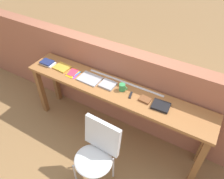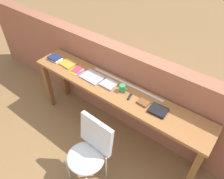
{
  "view_description": "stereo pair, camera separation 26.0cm",
  "coord_description": "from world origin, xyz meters",
  "px_view_note": "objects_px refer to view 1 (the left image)",
  "views": [
    {
      "loc": [
        0.99,
        -1.46,
        2.67
      ],
      "look_at": [
        0.0,
        0.25,
        0.9
      ],
      "focal_mm": 35.0,
      "sensor_mm": 36.0,
      "label": 1
    },
    {
      "loc": [
        1.21,
        -1.31,
        2.67
      ],
      "look_at": [
        0.0,
        0.25,
        0.9
      ],
      "focal_mm": 35.0,
      "sensor_mm": 36.0,
      "label": 2
    }
  ],
  "objects_px": {
    "book_stack_leftmost": "(48,63)",
    "book_open_centre": "(90,79)",
    "book_repair_rightmost": "(161,106)",
    "magazine_cycling": "(62,67)",
    "pamphlet_pile_colourful": "(73,73)",
    "chair_white_moulded": "(96,152)",
    "mug": "(122,87)",
    "leather_journal_brown": "(145,100)",
    "multitool_folded": "(131,95)"
  },
  "relations": [
    {
      "from": "book_stack_leftmost",
      "to": "pamphlet_pile_colourful",
      "type": "bearing_deg",
      "value": 0.2
    },
    {
      "from": "multitool_folded",
      "to": "book_repair_rightmost",
      "type": "distance_m",
      "value": 0.38
    },
    {
      "from": "pamphlet_pile_colourful",
      "to": "multitool_folded",
      "type": "distance_m",
      "value": 0.86
    },
    {
      "from": "book_open_centre",
      "to": "book_repair_rightmost",
      "type": "relative_size",
      "value": 1.48
    },
    {
      "from": "chair_white_moulded",
      "to": "multitool_folded",
      "type": "relative_size",
      "value": 8.1
    },
    {
      "from": "book_repair_rightmost",
      "to": "chair_white_moulded",
      "type": "bearing_deg",
      "value": -126.87
    },
    {
      "from": "book_stack_leftmost",
      "to": "book_open_centre",
      "type": "distance_m",
      "value": 0.71
    },
    {
      "from": "pamphlet_pile_colourful",
      "to": "leather_journal_brown",
      "type": "relative_size",
      "value": 1.48
    },
    {
      "from": "book_stack_leftmost",
      "to": "multitool_folded",
      "type": "relative_size",
      "value": 1.88
    },
    {
      "from": "pamphlet_pile_colourful",
      "to": "leather_journal_brown",
      "type": "distance_m",
      "value": 1.04
    },
    {
      "from": "magazine_cycling",
      "to": "multitool_folded",
      "type": "height_order",
      "value": "magazine_cycling"
    },
    {
      "from": "chair_white_moulded",
      "to": "magazine_cycling",
      "type": "bearing_deg",
      "value": 145.47
    },
    {
      "from": "leather_journal_brown",
      "to": "book_open_centre",
      "type": "bearing_deg",
      "value": -176.04
    },
    {
      "from": "magazine_cycling",
      "to": "book_stack_leftmost",
      "type": "bearing_deg",
      "value": -170.3
    },
    {
      "from": "multitool_folded",
      "to": "pamphlet_pile_colourful",
      "type": "bearing_deg",
      "value": -179.81
    },
    {
      "from": "magazine_cycling",
      "to": "book_repair_rightmost",
      "type": "xyz_separation_m",
      "value": [
        1.45,
        -0.02,
        0.0
      ]
    },
    {
      "from": "pamphlet_pile_colourful",
      "to": "book_repair_rightmost",
      "type": "relative_size",
      "value": 0.99
    },
    {
      "from": "pamphlet_pile_colourful",
      "to": "multitool_folded",
      "type": "xyz_separation_m",
      "value": [
        0.86,
        0.0,
        0.0
      ]
    },
    {
      "from": "book_open_centre",
      "to": "mug",
      "type": "xyz_separation_m",
      "value": [
        0.46,
        0.03,
        0.04
      ]
    },
    {
      "from": "book_stack_leftmost",
      "to": "magazine_cycling",
      "type": "bearing_deg",
      "value": 6.08
    },
    {
      "from": "book_stack_leftmost",
      "to": "book_open_centre",
      "type": "bearing_deg",
      "value": 1.17
    },
    {
      "from": "book_stack_leftmost",
      "to": "leather_journal_brown",
      "type": "bearing_deg",
      "value": 0.6
    },
    {
      "from": "chair_white_moulded",
      "to": "book_repair_rightmost",
      "type": "xyz_separation_m",
      "value": [
        0.44,
        0.67,
        0.37
      ]
    },
    {
      "from": "pamphlet_pile_colourful",
      "to": "book_repair_rightmost",
      "type": "height_order",
      "value": "book_repair_rightmost"
    },
    {
      "from": "book_open_centre",
      "to": "chair_white_moulded",
      "type": "bearing_deg",
      "value": -50.45
    },
    {
      "from": "leather_journal_brown",
      "to": "book_repair_rightmost",
      "type": "height_order",
      "value": "book_repair_rightmost"
    },
    {
      "from": "chair_white_moulded",
      "to": "pamphlet_pile_colourful",
      "type": "height_order",
      "value": "pamphlet_pile_colourful"
    },
    {
      "from": "magazine_cycling",
      "to": "book_open_centre",
      "type": "height_order",
      "value": "magazine_cycling"
    },
    {
      "from": "book_stack_leftmost",
      "to": "leather_journal_brown",
      "type": "xyz_separation_m",
      "value": [
        1.49,
        0.02,
        -0.01
      ]
    },
    {
      "from": "magazine_cycling",
      "to": "mug",
      "type": "relative_size",
      "value": 1.94
    },
    {
      "from": "mug",
      "to": "multitool_folded",
      "type": "bearing_deg",
      "value": -15.32
    },
    {
      "from": "magazine_cycling",
      "to": "pamphlet_pile_colourful",
      "type": "xyz_separation_m",
      "value": [
        0.21,
        -0.02,
        -0.0
      ]
    },
    {
      "from": "mug",
      "to": "book_repair_rightmost",
      "type": "distance_m",
      "value": 0.51
    },
    {
      "from": "multitool_folded",
      "to": "leather_journal_brown",
      "type": "distance_m",
      "value": 0.18
    },
    {
      "from": "book_open_centre",
      "to": "pamphlet_pile_colourful",
      "type": "bearing_deg",
      "value": -175.51
    },
    {
      "from": "pamphlet_pile_colourful",
      "to": "chair_white_moulded",
      "type": "bearing_deg",
      "value": -40.19
    },
    {
      "from": "chair_white_moulded",
      "to": "pamphlet_pile_colourful",
      "type": "distance_m",
      "value": 1.09
    },
    {
      "from": "chair_white_moulded",
      "to": "magazine_cycling",
      "type": "xyz_separation_m",
      "value": [
        -1.0,
        0.69,
        0.36
      ]
    },
    {
      "from": "book_repair_rightmost",
      "to": "book_open_centre",
      "type": "bearing_deg",
      "value": 176.24
    },
    {
      "from": "chair_white_moulded",
      "to": "mug",
      "type": "xyz_separation_m",
      "value": [
        -0.06,
        0.7,
        0.4
      ]
    },
    {
      "from": "leather_journal_brown",
      "to": "multitool_folded",
      "type": "bearing_deg",
      "value": -172.62
    },
    {
      "from": "magazine_cycling",
      "to": "book_open_centre",
      "type": "distance_m",
      "value": 0.47
    },
    {
      "from": "multitool_folded",
      "to": "book_repair_rightmost",
      "type": "xyz_separation_m",
      "value": [
        0.38,
        0.01,
        0.01
      ]
    },
    {
      "from": "multitool_folded",
      "to": "book_open_centre",
      "type": "bearing_deg",
      "value": 179.03
    },
    {
      "from": "book_stack_leftmost",
      "to": "mug",
      "type": "distance_m",
      "value": 1.18
    },
    {
      "from": "multitool_folded",
      "to": "book_repair_rightmost",
      "type": "relative_size",
      "value": 0.56
    },
    {
      "from": "chair_white_moulded",
      "to": "book_stack_leftmost",
      "type": "bearing_deg",
      "value": 151.82
    },
    {
      "from": "chair_white_moulded",
      "to": "leather_journal_brown",
      "type": "relative_size",
      "value": 6.86
    },
    {
      "from": "pamphlet_pile_colourful",
      "to": "multitool_folded",
      "type": "relative_size",
      "value": 1.75
    },
    {
      "from": "leather_journal_brown",
      "to": "book_repair_rightmost",
      "type": "relative_size",
      "value": 0.67
    }
  ]
}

